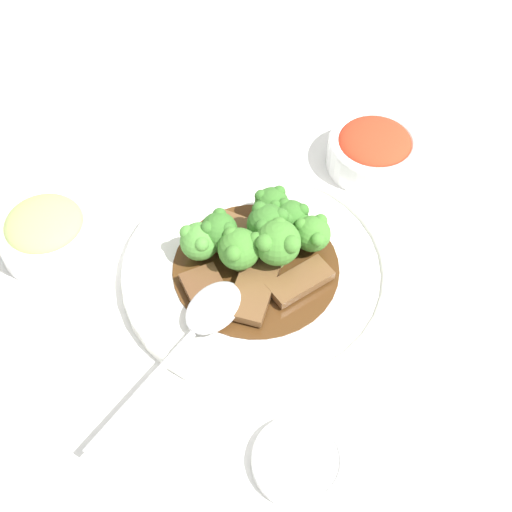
{
  "coord_description": "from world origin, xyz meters",
  "views": [
    {
      "loc": [
        -0.05,
        -0.43,
        0.6
      ],
      "look_at": [
        0.0,
        0.0,
        0.03
      ],
      "focal_mm": 50.0,
      "sensor_mm": 36.0,
      "label": 1
    }
  ],
  "objects_px": {
    "broccoli_floret_0": "(239,250)",
    "sauce_dish": "(298,460)",
    "broccoli_floret_1": "(312,233)",
    "side_bowl_kimchi": "(374,149)",
    "beef_strip_3": "(253,291)",
    "beef_strip_1": "(205,288)",
    "main_plate": "(256,270)",
    "broccoli_floret_7": "(272,204)",
    "broccoli_floret_4": "(199,241)",
    "serving_spoon": "(205,318)",
    "beef_strip_2": "(300,281)",
    "side_bowl_appetizer": "(46,232)",
    "broccoli_floret_3": "(291,217)",
    "beef_strip_0": "(243,230)",
    "broccoli_floret_2": "(278,245)",
    "broccoli_floret_5": "(219,230)",
    "broccoli_floret_6": "(268,224)"
  },
  "relations": [
    {
      "from": "side_bowl_kimchi",
      "to": "sauce_dish",
      "type": "distance_m",
      "value": 0.37
    },
    {
      "from": "broccoli_floret_7",
      "to": "beef_strip_1",
      "type": "bearing_deg",
      "value": -132.03
    },
    {
      "from": "beef_strip_1",
      "to": "broccoli_floret_4",
      "type": "distance_m",
      "value": 0.05
    },
    {
      "from": "broccoli_floret_1",
      "to": "side_bowl_kimchi",
      "type": "relative_size",
      "value": 0.39
    },
    {
      "from": "beef_strip_3",
      "to": "beef_strip_1",
      "type": "bearing_deg",
      "value": 169.12
    },
    {
      "from": "main_plate",
      "to": "beef_strip_1",
      "type": "relative_size",
      "value": 4.89
    },
    {
      "from": "side_bowl_kimchi",
      "to": "broccoli_floret_6",
      "type": "bearing_deg",
      "value": -138.97
    },
    {
      "from": "broccoli_floret_1",
      "to": "broccoli_floret_7",
      "type": "height_order",
      "value": "same"
    },
    {
      "from": "main_plate",
      "to": "beef_strip_3",
      "type": "bearing_deg",
      "value": -101.28
    },
    {
      "from": "broccoli_floret_1",
      "to": "sauce_dish",
      "type": "xyz_separation_m",
      "value": [
        -0.05,
        -0.22,
        -0.04
      ]
    },
    {
      "from": "broccoli_floret_4",
      "to": "side_bowl_kimchi",
      "type": "height_order",
      "value": "broccoli_floret_4"
    },
    {
      "from": "main_plate",
      "to": "beef_strip_1",
      "type": "xyz_separation_m",
      "value": [
        -0.05,
        -0.03,
        0.01
      ]
    },
    {
      "from": "main_plate",
      "to": "broccoli_floret_1",
      "type": "relative_size",
      "value": 6.69
    },
    {
      "from": "broccoli_floret_4",
      "to": "serving_spoon",
      "type": "bearing_deg",
      "value": -90.92
    },
    {
      "from": "broccoli_floret_0",
      "to": "main_plate",
      "type": "bearing_deg",
      "value": 7.15
    },
    {
      "from": "broccoli_floret_0",
      "to": "sauce_dish",
      "type": "bearing_deg",
      "value": -81.49
    },
    {
      "from": "serving_spoon",
      "to": "side_bowl_kimchi",
      "type": "height_order",
      "value": "side_bowl_kimchi"
    },
    {
      "from": "broccoli_floret_1",
      "to": "side_bowl_appetizer",
      "type": "distance_m",
      "value": 0.27
    },
    {
      "from": "side_bowl_kimchi",
      "to": "broccoli_floret_3",
      "type": "bearing_deg",
      "value": -136.75
    },
    {
      "from": "beef_strip_2",
      "to": "broccoli_floret_7",
      "type": "bearing_deg",
      "value": 101.16
    },
    {
      "from": "beef_strip_3",
      "to": "broccoli_floret_7",
      "type": "xyz_separation_m",
      "value": [
        0.03,
        0.09,
        0.02
      ]
    },
    {
      "from": "broccoli_floret_0",
      "to": "serving_spoon",
      "type": "relative_size",
      "value": 0.29
    },
    {
      "from": "beef_strip_3",
      "to": "broccoli_floret_5",
      "type": "relative_size",
      "value": 1.68
    },
    {
      "from": "side_bowl_kimchi",
      "to": "serving_spoon",
      "type": "bearing_deg",
      "value": -135.32
    },
    {
      "from": "broccoli_floret_2",
      "to": "broccoli_floret_5",
      "type": "xyz_separation_m",
      "value": [
        -0.06,
        0.03,
        -0.0
      ]
    },
    {
      "from": "beef_strip_0",
      "to": "broccoli_floret_7",
      "type": "height_order",
      "value": "broccoli_floret_7"
    },
    {
      "from": "sauce_dish",
      "to": "broccoli_floret_0",
      "type": "bearing_deg",
      "value": 98.51
    },
    {
      "from": "broccoli_floret_3",
      "to": "side_bowl_kimchi",
      "type": "bearing_deg",
      "value": 43.25
    },
    {
      "from": "serving_spoon",
      "to": "beef_strip_2",
      "type": "bearing_deg",
      "value": 18.91
    },
    {
      "from": "broccoli_floret_2",
      "to": "broccoli_floret_4",
      "type": "xyz_separation_m",
      "value": [
        -0.08,
        0.02,
        -0.01
      ]
    },
    {
      "from": "beef_strip_0",
      "to": "beef_strip_3",
      "type": "relative_size",
      "value": 0.81
    },
    {
      "from": "broccoli_floret_4",
      "to": "side_bowl_kimchi",
      "type": "bearing_deg",
      "value": 31.27
    },
    {
      "from": "broccoli_floret_1",
      "to": "broccoli_floret_4",
      "type": "distance_m",
      "value": 0.11
    },
    {
      "from": "main_plate",
      "to": "beef_strip_0",
      "type": "bearing_deg",
      "value": 101.97
    },
    {
      "from": "broccoli_floret_1",
      "to": "side_bowl_kimchi",
      "type": "xyz_separation_m",
      "value": [
        0.09,
        0.13,
        -0.02
      ]
    },
    {
      "from": "beef_strip_2",
      "to": "side_bowl_kimchi",
      "type": "distance_m",
      "value": 0.21
    },
    {
      "from": "beef_strip_2",
      "to": "broccoli_floret_1",
      "type": "height_order",
      "value": "broccoli_floret_1"
    },
    {
      "from": "serving_spoon",
      "to": "beef_strip_0",
      "type": "bearing_deg",
      "value": 65.87
    },
    {
      "from": "broccoli_floret_4",
      "to": "side_bowl_appetizer",
      "type": "height_order",
      "value": "broccoli_floret_4"
    },
    {
      "from": "broccoli_floret_0",
      "to": "side_bowl_kimchi",
      "type": "xyz_separation_m",
      "value": [
        0.17,
        0.15,
        -0.02
      ]
    },
    {
      "from": "beef_strip_1",
      "to": "side_bowl_kimchi",
      "type": "relative_size",
      "value": 0.53
    },
    {
      "from": "broccoli_floret_0",
      "to": "sauce_dish",
      "type": "relative_size",
      "value": 0.62
    },
    {
      "from": "broccoli_floret_6",
      "to": "side_bowl_appetizer",
      "type": "xyz_separation_m",
      "value": [
        -0.23,
        0.04,
        -0.03
      ]
    },
    {
      "from": "broccoli_floret_1",
      "to": "main_plate",
      "type": "bearing_deg",
      "value": -164.95
    },
    {
      "from": "broccoli_floret_3",
      "to": "beef_strip_0",
      "type": "bearing_deg",
      "value": 175.58
    },
    {
      "from": "broccoli_floret_4",
      "to": "side_bowl_kimchi",
      "type": "relative_size",
      "value": 0.4
    },
    {
      "from": "beef_strip_0",
      "to": "beef_strip_2",
      "type": "relative_size",
      "value": 0.92
    },
    {
      "from": "beef_strip_2",
      "to": "main_plate",
      "type": "bearing_deg",
      "value": 145.1
    },
    {
      "from": "sauce_dish",
      "to": "beef_strip_3",
      "type": "bearing_deg",
      "value": 96.83
    },
    {
      "from": "beef_strip_1",
      "to": "side_bowl_appetizer",
      "type": "height_order",
      "value": "side_bowl_appetizer"
    }
  ]
}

